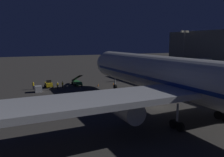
# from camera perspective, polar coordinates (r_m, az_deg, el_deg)

# --- Properties ---
(ground_plane) EXTENTS (320.00, 320.00, 0.00)m
(ground_plane) POSITION_cam_1_polar(r_m,az_deg,el_deg) (41.04, 11.38, -7.01)
(ground_plane) COLOR #383533
(airliner_at_gate) EXTENTS (56.69, 67.90, 20.17)m
(airliner_at_gate) POSITION_cam_1_polar(r_m,az_deg,el_deg) (32.54, 22.32, -1.16)
(airliner_at_gate) COLOR silver
(airliner_at_gate) RESTS_ON ground_plane
(jet_bridge) EXTENTS (19.98, 3.40, 7.47)m
(jet_bridge) POSITION_cam_1_polar(r_m,az_deg,el_deg) (54.07, 14.64, 3.14)
(jet_bridge) COLOR #9E9E99
(jet_bridge) RESTS_ON ground_plane
(apron_floodlight_mast) EXTENTS (2.90, 0.50, 14.70)m
(apron_floodlight_mast) POSITION_cam_1_polar(r_m,az_deg,el_deg) (72.49, 17.54, 6.68)
(apron_floodlight_mast) COLOR #59595E
(apron_floodlight_mast) RESTS_ON ground_plane
(pushback_tug) EXTENTS (1.86, 2.66, 1.95)m
(pushback_tug) POSITION_cam_1_polar(r_m,az_deg,el_deg) (59.13, -15.60, -1.45)
(pushback_tug) COLOR yellow
(pushback_tug) RESTS_ON ground_plane
(belt_loader) EXTENTS (1.96, 7.49, 3.17)m
(belt_loader) POSITION_cam_1_polar(r_m,az_deg,el_deg) (60.74, -8.82, -0.88)
(belt_loader) COLOR #287038
(belt_loader) RESTS_ON ground_plane
(baggage_container_near_belt) EXTENTS (1.51, 1.62, 1.42)m
(baggage_container_near_belt) POSITION_cam_1_polar(r_m,az_deg,el_deg) (54.46, -18.00, -2.52)
(baggage_container_near_belt) COLOR #B7BABF
(baggage_container_near_belt) RESTS_ON ground_plane
(ground_crew_near_nose_gear) EXTENTS (0.40, 0.40, 1.86)m
(ground_crew_near_nose_gear) POSITION_cam_1_polar(r_m,az_deg,el_deg) (57.72, -19.14, -1.62)
(ground_crew_near_nose_gear) COLOR black
(ground_crew_near_nose_gear) RESTS_ON ground_plane
(ground_crew_by_belt_loader) EXTENTS (0.40, 0.40, 1.86)m
(ground_crew_by_belt_loader) POSITION_cam_1_polar(r_m,az_deg,el_deg) (55.74, -13.50, -1.73)
(ground_crew_by_belt_loader) COLOR black
(ground_crew_by_belt_loader) RESTS_ON ground_plane
(ground_crew_marshaller_fwd) EXTENTS (0.40, 0.40, 1.66)m
(ground_crew_marshaller_fwd) POSITION_cam_1_polar(r_m,az_deg,el_deg) (57.72, -12.30, -1.44)
(ground_crew_marshaller_fwd) COLOR black
(ground_crew_marshaller_fwd) RESTS_ON ground_plane
(traffic_cone_nose_port) EXTENTS (0.36, 0.36, 0.55)m
(traffic_cone_nose_port) POSITION_cam_1_polar(r_m,az_deg,el_deg) (60.73, 0.35, -1.32)
(traffic_cone_nose_port) COLOR orange
(traffic_cone_nose_port) RESTS_ON ground_plane
(traffic_cone_nose_starboard) EXTENTS (0.36, 0.36, 0.55)m
(traffic_cone_nose_starboard) POSITION_cam_1_polar(r_m,az_deg,el_deg) (58.97, -3.50, -1.65)
(traffic_cone_nose_starboard) COLOR orange
(traffic_cone_nose_starboard) RESTS_ON ground_plane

